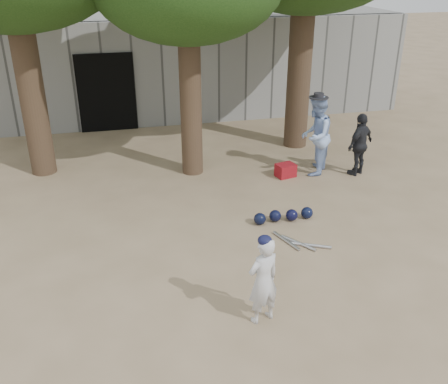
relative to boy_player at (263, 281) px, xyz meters
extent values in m
plane|color=#937C5E|center=(-0.61, 1.23, -0.66)|extent=(70.00, 70.00, 0.00)
imported|color=silver|center=(0.00, 0.00, 0.00)|extent=(0.56, 0.45, 1.32)
imported|color=#91AEE0|center=(2.71, 4.71, 0.25)|extent=(1.08, 1.13, 1.83)
imported|color=black|center=(3.69, 4.43, 0.07)|extent=(0.92, 0.73, 1.45)
cube|color=maroon|center=(2.02, 4.67, -0.51)|extent=(0.48, 0.41, 0.30)
cube|color=gray|center=(-0.61, 9.23, 0.84)|extent=(16.00, 0.35, 3.00)
cube|color=black|center=(-1.81, 9.03, 0.44)|extent=(1.60, 0.08, 2.20)
cube|color=slate|center=(-0.61, 11.73, 0.84)|extent=(16.00, 5.00, 3.00)
sphere|color=black|center=(0.78, 2.63, -0.54)|extent=(0.23, 0.23, 0.23)
sphere|color=black|center=(1.10, 2.68, -0.54)|extent=(0.23, 0.23, 0.23)
sphere|color=black|center=(1.42, 2.64, -0.54)|extent=(0.23, 0.23, 0.23)
sphere|color=black|center=(1.74, 2.66, -0.54)|extent=(0.23, 0.23, 0.23)
cylinder|color=#AAAAB1|center=(1.05, 1.89, -0.63)|extent=(0.29, 0.70, 0.06)
cylinder|color=#AAAAB1|center=(1.23, 1.77, -0.63)|extent=(0.45, 0.63, 0.06)
cylinder|color=#AAAAB1|center=(1.41, 1.65, -0.63)|extent=(0.67, 0.37, 0.06)
cylinder|color=brown|center=(-3.41, 6.23, 2.09)|extent=(0.56, 0.56, 5.50)
cylinder|color=brown|center=(-0.01, 5.43, 1.84)|extent=(0.48, 0.48, 5.00)
cylinder|color=brown|center=(2.99, 6.63, 2.24)|extent=(0.60, 0.60, 5.80)
camera|label=1|loc=(-1.79, -5.28, 3.96)|focal=40.00mm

